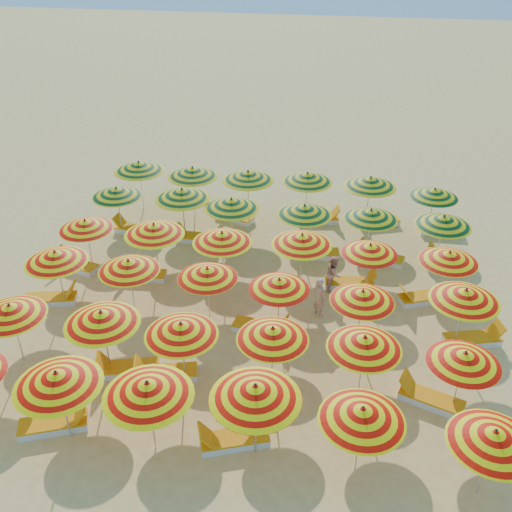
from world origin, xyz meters
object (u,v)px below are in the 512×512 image
umbrella_11 (464,358)px  umbrella_18 (85,225)px  umbrella_17 (465,295)px  lounger_9 (141,275)px  umbrella_12 (56,257)px  lounger_14 (220,243)px  lounger_7 (473,339)px  umbrella_3 (255,392)px  umbrella_28 (371,214)px  umbrella_5 (494,437)px  umbrella_25 (182,194)px  lounger_8 (75,265)px  umbrella_26 (231,204)px  umbrella_19 (154,229)px  umbrella_24 (117,192)px  lounger_10 (351,283)px  umbrella_20 (222,237)px  lounger_2 (128,368)px  umbrella_29 (443,221)px  lounger_16 (380,257)px  umbrella_10 (365,343)px  umbrella_13 (129,265)px  lounger_18 (234,216)px  umbrella_33 (307,178)px  lounger_19 (319,218)px  lounger_20 (378,222)px  umbrella_7 (102,318)px  umbrella_27 (304,210)px  beachgoer_a (319,297)px  umbrella_8 (181,329)px  lounger_1 (233,440)px  umbrella_31 (193,172)px  lounger_4 (430,399)px  lounger_11 (423,298)px  lounger_12 (135,229)px  lounger_0 (55,424)px  umbrella_23 (449,257)px  lounger_3 (166,373)px  umbrella_30 (139,167)px  umbrella_32 (248,176)px  umbrella_14 (207,273)px  lounger_13 (197,238)px  umbrella_9 (273,333)px  lounger_17 (449,262)px  umbrella_16 (362,296)px  umbrella_35 (434,193)px  umbrella_21 (302,240)px  lounger_21 (441,231)px

umbrella_11 → umbrella_18: (-12.32, 4.95, 0.04)m
umbrella_17 → lounger_9: umbrella_17 is taller
umbrella_12 → lounger_14: 6.55m
lounger_7 → lounger_9: size_ratio=1.03×
umbrella_3 → umbrella_28: size_ratio=1.22×
umbrella_5 → lounger_7: (0.70, 5.44, -1.69)m
umbrella_25 → lounger_9: size_ratio=1.60×
lounger_7 → lounger_8: 13.99m
umbrella_5 → umbrella_26: bearing=128.4°
umbrella_19 → umbrella_24: bearing=131.2°
lounger_10 → umbrella_26: bearing=152.3°
umbrella_20 → lounger_2: bearing=-109.7°
umbrella_29 → lounger_16: 2.68m
umbrella_10 → umbrella_13: umbrella_10 is taller
lounger_18 → lounger_16: bearing=-176.6°
umbrella_33 → lounger_19: umbrella_33 is taller
lounger_20 → umbrella_7: bearing=33.3°
umbrella_19 → umbrella_10: bearing=-33.1°
umbrella_13 → umbrella_27: 6.84m
umbrella_26 → lounger_8: bearing=-156.3°
umbrella_3 → beachgoer_a: 6.06m
lounger_10 → umbrella_8: bearing=-134.5°
umbrella_5 → lounger_1: (-5.78, 0.41, -1.69)m
umbrella_24 → umbrella_5: bearing=-39.3°
umbrella_18 → umbrella_7: bearing=-61.6°
lounger_8 → beachgoer_a: bearing=-171.6°
umbrella_31 → lounger_7: bearing=-32.9°
umbrella_29 → lounger_9: bearing=-165.8°
lounger_4 → lounger_11: same height
umbrella_31 → lounger_12: (-2.02, -1.96, -1.84)m
umbrella_5 → lounger_0: (-10.37, 0.14, -1.69)m
umbrella_31 → lounger_8: (-3.25, -4.92, -1.84)m
umbrella_18 → umbrella_23: umbrella_18 is taller
umbrella_11 → umbrella_12: bearing=168.1°
lounger_3 → umbrella_30: bearing=-82.3°
umbrella_32 → lounger_11: bearing=-35.2°
lounger_1 → lounger_19: (1.23, 12.13, 0.00)m
umbrella_3 → umbrella_14: 5.54m
umbrella_14 → umbrella_17: bearing=-0.6°
umbrella_23 → lounger_11: 1.74m
umbrella_14 → umbrella_20: 2.01m
lounger_1 → lounger_13: bearing=-91.0°
umbrella_9 → lounger_17: bearing=52.4°
umbrella_8 → lounger_12: 9.26m
umbrella_16 → umbrella_18: (-9.76, 2.72, 0.01)m
umbrella_3 → umbrella_35: size_ratio=1.12×
umbrella_21 → umbrella_35: size_ratio=1.04×
umbrella_24 → lounger_11: umbrella_24 is taller
umbrella_32 → lounger_21: size_ratio=1.40×
umbrella_24 → umbrella_33: umbrella_33 is taller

